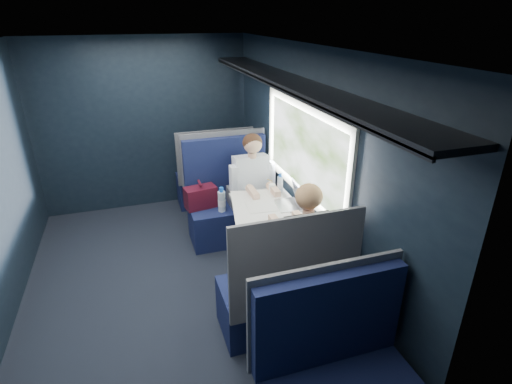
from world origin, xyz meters
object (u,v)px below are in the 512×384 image
object	(u,v)px
seat_bay_far	(283,292)
laptop	(293,199)
man	(254,185)
bottle_small	(280,184)
woman	(304,245)
seat_bay_near	(229,204)
cup	(272,188)
seat_row_front	(214,178)
seat_row_back	(336,381)
table	(268,216)

from	to	relation	value
seat_bay_far	laptop	size ratio (longest dim) A/B	3.76
man	bottle_small	world-z (taller)	man
seat_bay_far	woman	bearing A→B (deg)	33.82
seat_bay_far	man	world-z (taller)	man
seat_bay_near	cup	bearing A→B (deg)	-51.31
laptop	bottle_small	world-z (taller)	laptop
seat_row_front	seat_bay_far	bearing A→B (deg)	-90.00
cup	seat_row_front	bearing A→B (deg)	104.57
seat_row_back	laptop	world-z (taller)	seat_row_back
seat_bay_near	laptop	bearing A→B (deg)	-61.21
table	laptop	size ratio (longest dim) A/B	2.98
table	seat_bay_near	world-z (taller)	seat_bay_near
seat_bay_near	man	size ratio (longest dim) A/B	0.95
seat_row_front	laptop	distance (m)	1.88
seat_row_back	man	bearing A→B (deg)	84.28
seat_bay_near	laptop	distance (m)	1.05
seat_bay_near	man	distance (m)	0.44
table	seat_row_front	world-z (taller)	seat_row_front
laptop	man	bearing A→B (deg)	106.42
seat_bay_far	bottle_small	xyz separation A→B (m)	(0.45, 1.25, 0.42)
bottle_small	seat_bay_far	bearing A→B (deg)	-109.73
seat_bay_near	man	xyz separation A→B (m)	(0.27, -0.17, 0.30)
table	seat_row_back	bearing A→B (deg)	-95.80
table	woman	xyz separation A→B (m)	(0.07, -0.71, 0.06)
laptop	woman	bearing A→B (deg)	-105.41
seat_row_front	woman	bearing A→B (deg)	-84.30
seat_bay_near	seat_bay_far	world-z (taller)	same
man	seat_row_back	bearing A→B (deg)	-95.72
seat_row_back	cup	bearing A→B (deg)	80.56
table	seat_bay_far	world-z (taller)	seat_bay_far
seat_row_back	cup	distance (m)	2.25
seat_bay_far	seat_row_front	bearing A→B (deg)	90.00
seat_row_back	seat_bay_near	bearing A→B (deg)	90.40
seat_row_front	cup	xyz separation A→B (m)	(0.36, -1.40, 0.38)
bottle_small	cup	world-z (taller)	bottle_small
seat_bay_near	table	bearing A→B (deg)	-77.02
seat_row_front	man	bearing A→B (deg)	-77.17
table	man	size ratio (longest dim) A/B	0.76
woman	bottle_small	bearing A→B (deg)	79.63
seat_bay_far	cup	distance (m)	1.37
cup	table	bearing A→B (deg)	-114.76
seat_row_front	woman	xyz separation A→B (m)	(0.25, -2.50, 0.32)
bottle_small	woman	bearing A→B (deg)	-100.37
seat_bay_near	seat_bay_far	bearing A→B (deg)	-89.39
woman	seat_row_back	bearing A→B (deg)	-102.93
man	cup	bearing A→B (deg)	-69.42
table	laptop	bearing A→B (deg)	4.11
seat_bay_near	woman	xyz separation A→B (m)	(0.27, -1.58, 0.30)
man	laptop	world-z (taller)	man
seat_bay_near	bottle_small	distance (m)	0.80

